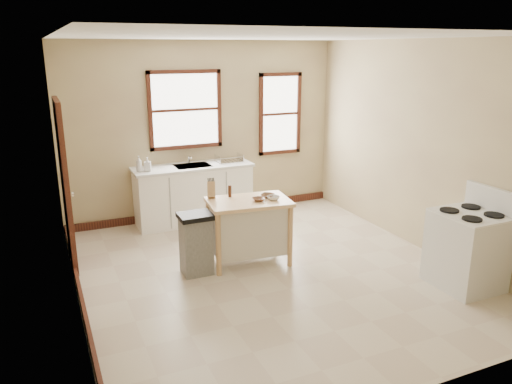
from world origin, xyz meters
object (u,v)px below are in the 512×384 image
kitchen_island (249,231)px  pepper_grinder (230,191)px  soap_bottle_a (139,164)px  bowl_b (268,196)px  soap_bottle_b (148,164)px  trash_bin (196,244)px  dish_rack (229,159)px  bowl_c (273,198)px  bowl_a (258,199)px  gas_stove (468,239)px  knife_block (211,190)px

kitchen_island → pepper_grinder: 0.57m
soap_bottle_a → bowl_b: soap_bottle_a is taller
pepper_grinder → bowl_b: 0.49m
soap_bottle_b → trash_bin: 1.90m
bowl_b → dish_rack: bearing=85.0°
soap_bottle_a → bowl_c: size_ratio=1.51×
soap_bottle_a → bowl_a: 2.13m
dish_rack → gas_stove: 3.82m
soap_bottle_a → dish_rack: (1.45, 0.09, -0.07)m
kitchen_island → bowl_c: size_ratio=6.54×
pepper_grinder → bowl_a: pepper_grinder is taller
soap_bottle_a → pepper_grinder: size_ratio=1.58×
gas_stove → trash_bin: bearing=150.0°
pepper_grinder → bowl_c: 0.57m
kitchen_island → gas_stove: (2.03, -1.64, 0.16)m
dish_rack → knife_block: knife_block is taller
soap_bottle_b → bowl_a: soap_bottle_b is taller
pepper_grinder → bowl_b: (0.44, -0.21, -0.05)m
bowl_a → bowl_b: bowl_b is taller
soap_bottle_b → dish_rack: 1.33m
soap_bottle_a → pepper_grinder: bearing=-65.2°
knife_block → bowl_b: size_ratio=1.18×
pepper_grinder → bowl_b: size_ratio=0.88×
knife_block → pepper_grinder: knife_block is taller
soap_bottle_b → bowl_b: 2.07m
soap_bottle_b → trash_bin: soap_bottle_b is taller
bowl_a → dish_rack: bearing=80.1°
soap_bottle_b → pepper_grinder: bearing=-45.9°
soap_bottle_b → dish_rack: (1.32, 0.08, -0.05)m
gas_stove → bowl_c: bearing=138.7°
soap_bottle_a → pepper_grinder: 1.72m
bowl_a → trash_bin: 0.95m
soap_bottle_a → kitchen_island: (1.02, -1.73, -0.62)m
dish_rack → bowl_a: size_ratio=2.60×
pepper_grinder → knife_block: bearing=164.5°
bowl_a → pepper_grinder: bearing=130.1°
bowl_b → pepper_grinder: bearing=154.4°
dish_rack → bowl_b: size_ratio=2.42×
kitchen_island → bowl_a: 0.46m
knife_block → trash_bin: 0.73m
soap_bottle_b → dish_rack: soap_bottle_b is taller
kitchen_island → bowl_c: bearing=-14.1°
soap_bottle_a → soap_bottle_b: soap_bottle_a is taller
knife_block → gas_stove: bearing=-19.9°
pepper_grinder → trash_bin: 0.82m
dish_rack → gas_stove: size_ratio=0.35×
bowl_c → gas_stove: (1.74, -1.52, -0.28)m
soap_bottle_b → bowl_c: soap_bottle_b is taller
bowl_c → gas_stove: 2.33m
bowl_c → trash_bin: (-1.01, 0.06, -0.48)m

